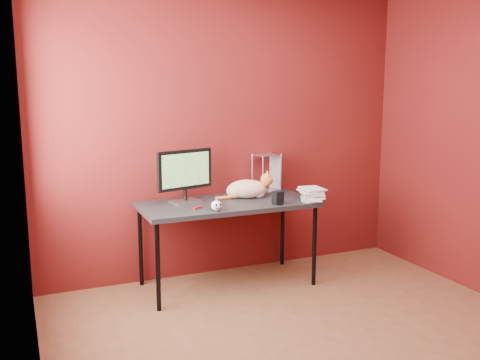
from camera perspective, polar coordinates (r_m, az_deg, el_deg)
name	(u,v)px	position (r m, az deg, el deg)	size (l,w,h in m)	color
room	(332,134)	(3.36, 9.74, 4.84)	(3.52, 3.52, 2.61)	brown
desk	(227,208)	(4.62, -1.37, -2.97)	(1.50, 0.70, 0.75)	black
monitor	(185,173)	(4.57, -5.89, 0.72)	(0.51, 0.23, 0.45)	#BBBCC1
cat	(248,189)	(4.76, 0.81, -0.93)	(0.52, 0.30, 0.24)	orange
skull_mug	(217,206)	(4.28, -2.52, -2.74)	(0.09, 0.09, 0.08)	white
speaker	(278,198)	(4.52, 4.06, -1.95)	(0.10, 0.10, 0.11)	black
book_stack	(303,133)	(4.63, 6.72, 5.04)	(0.26, 0.29, 1.18)	beige
wire_rack	(267,173)	(5.02, 2.85, 0.76)	(0.24, 0.21, 0.36)	#BBBCC1
pocket_knife	(198,208)	(4.37, -4.53, -2.98)	(0.09, 0.02, 0.02)	maroon
black_gadget	(215,205)	(4.44, -2.70, -2.71)	(0.05, 0.03, 0.02)	black
washer	(218,210)	(4.31, -2.32, -3.21)	(0.04, 0.04, 0.00)	#BBBCC1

